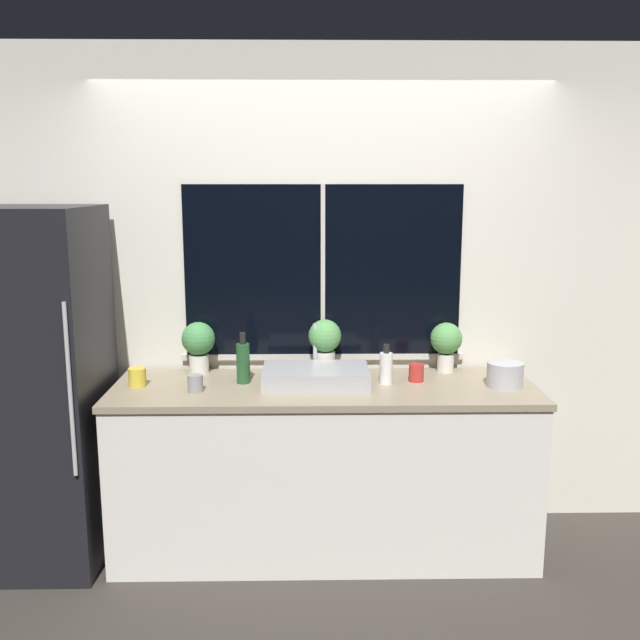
{
  "coord_description": "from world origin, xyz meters",
  "views": [
    {
      "loc": [
        -0.09,
        -3.26,
        1.96
      ],
      "look_at": [
        -0.02,
        0.34,
        1.27
      ],
      "focal_mm": 40.0,
      "sensor_mm": 36.0,
      "label": 1
    }
  ],
  "objects": [
    {
      "name": "ground_plane",
      "position": [
        0.0,
        0.0,
        0.0
      ],
      "size": [
        14.0,
        14.0,
        0.0
      ],
      "primitive_type": "plane",
      "color": "#38332D"
    },
    {
      "name": "wall_back",
      "position": [
        0.0,
        0.74,
        1.35
      ],
      "size": [
        8.0,
        0.09,
        2.7
      ],
      "color": "silver",
      "rests_on": "ground_plane"
    },
    {
      "name": "counter",
      "position": [
        0.0,
        0.34,
        0.46
      ],
      "size": [
        2.22,
        0.7,
        0.92
      ],
      "color": "white",
      "rests_on": "ground_plane"
    },
    {
      "name": "refrigerator",
      "position": [
        -1.53,
        0.29,
        0.92
      ],
      "size": [
        0.75,
        0.72,
        1.85
      ],
      "color": "black",
      "rests_on": "ground_plane"
    },
    {
      "name": "sink",
      "position": [
        -0.05,
        0.36,
        0.96
      ],
      "size": [
        0.55,
        0.4,
        0.29
      ],
      "color": "#ADADB2",
      "rests_on": "counter"
    },
    {
      "name": "potted_plant_left",
      "position": [
        -0.69,
        0.6,
        1.09
      ],
      "size": [
        0.18,
        0.18,
        0.29
      ],
      "color": "silver",
      "rests_on": "counter"
    },
    {
      "name": "potted_plant_center",
      "position": [
        0.01,
        0.6,
        1.09
      ],
      "size": [
        0.18,
        0.18,
        0.3
      ],
      "color": "silver",
      "rests_on": "counter"
    },
    {
      "name": "potted_plant_right",
      "position": [
        0.69,
        0.6,
        1.09
      ],
      "size": [
        0.18,
        0.18,
        0.28
      ],
      "color": "silver",
      "rests_on": "counter"
    },
    {
      "name": "soap_bottle",
      "position": [
        0.33,
        0.37,
        1.0
      ],
      "size": [
        0.07,
        0.07,
        0.21
      ],
      "color": "white",
      "rests_on": "counter"
    },
    {
      "name": "bottle_tall",
      "position": [
        -0.43,
        0.4,
        1.03
      ],
      "size": [
        0.07,
        0.07,
        0.27
      ],
      "color": "#235128",
      "rests_on": "counter"
    },
    {
      "name": "mug_red",
      "position": [
        0.49,
        0.41,
        0.96
      ],
      "size": [
        0.08,
        0.08,
        0.09
      ],
      "color": "#B72D28",
      "rests_on": "counter"
    },
    {
      "name": "mug_grey",
      "position": [
        -0.66,
        0.24,
        0.96
      ],
      "size": [
        0.08,
        0.08,
        0.09
      ],
      "color": "gray",
      "rests_on": "counter"
    },
    {
      "name": "mug_yellow",
      "position": [
        -0.98,
        0.34,
        0.96
      ],
      "size": [
        0.09,
        0.09,
        0.1
      ],
      "color": "gold",
      "rests_on": "counter"
    },
    {
      "name": "kettle",
      "position": [
        0.94,
        0.3,
        0.99
      ],
      "size": [
        0.19,
        0.19,
        0.14
      ],
      "color": "#B2B2B7",
      "rests_on": "counter"
    }
  ]
}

